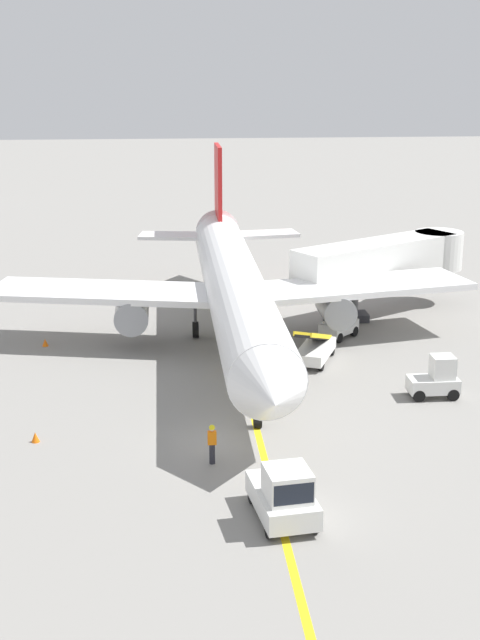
% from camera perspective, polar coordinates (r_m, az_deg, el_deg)
% --- Properties ---
extents(ground_plane, '(300.00, 300.00, 0.00)m').
position_cam_1_polar(ground_plane, '(38.23, -0.73, -7.87)').
color(ground_plane, gray).
extents(taxi_line_yellow, '(0.69, 80.00, 0.01)m').
position_cam_1_polar(taxi_line_yellow, '(42.92, 0.56, -5.04)').
color(taxi_line_yellow, yellow).
rests_on(taxi_line_yellow, ground).
extents(airliner, '(28.61, 35.22, 10.10)m').
position_cam_1_polar(airliner, '(49.82, -0.35, 2.17)').
color(airliner, white).
rests_on(airliner, ground).
extents(jet_bridge, '(12.32, 8.69, 4.85)m').
position_cam_1_polar(jet_bridge, '(57.03, 9.81, 3.91)').
color(jet_bridge, silver).
rests_on(jet_bridge, ground).
extents(pushback_tug, '(2.37, 3.82, 2.20)m').
position_cam_1_polar(pushback_tug, '(31.76, 2.88, -11.28)').
color(pushback_tug, silver).
rests_on(pushback_tug, ground).
extents(baggage_tug_near_wing, '(2.40, 1.33, 2.10)m').
position_cam_1_polar(baggage_tug_near_wing, '(43.70, 12.63, -3.76)').
color(baggage_tug_near_wing, silver).
rests_on(baggage_tug_near_wing, ground).
extents(baggage_tug_by_cargo_door, '(2.61, 2.63, 2.10)m').
position_cam_1_polar(baggage_tug_by_cargo_door, '(51.87, 6.35, -0.20)').
color(baggage_tug_by_cargo_door, silver).
rests_on(baggage_tug_by_cargo_door, ground).
extents(belt_loader_forward_hold, '(3.09, 5.10, 2.59)m').
position_cam_1_polar(belt_loader_forward_hold, '(47.70, 4.89, -1.86)').
color(belt_loader_forward_hold, silver).
rests_on(belt_loader_forward_hold, ground).
extents(ground_crew_marshaller, '(0.36, 0.24, 1.70)m').
position_cam_1_polar(ground_crew_marshaller, '(35.90, -1.82, -7.98)').
color(ground_crew_marshaller, '#26262D').
rests_on(ground_crew_marshaller, ground).
extents(safety_cone_nose_left, '(0.36, 0.36, 0.44)m').
position_cam_1_polar(safety_cone_nose_left, '(39.07, -13.15, -7.42)').
color(safety_cone_nose_left, orange).
rests_on(safety_cone_nose_left, ground).
extents(safety_cone_nose_right, '(0.36, 0.36, 0.44)m').
position_cam_1_polar(safety_cone_nose_right, '(51.57, -12.54, -1.43)').
color(safety_cone_nose_right, orange).
rests_on(safety_cone_nose_right, ground).
extents(safety_cone_wingtip_left, '(0.36, 0.36, 0.44)m').
position_cam_1_polar(safety_cone_wingtip_left, '(46.54, -0.89, -3.00)').
color(safety_cone_wingtip_left, orange).
rests_on(safety_cone_wingtip_left, ground).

